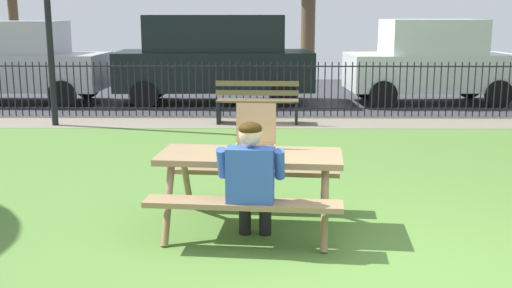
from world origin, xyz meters
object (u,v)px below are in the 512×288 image
(picnic_table_foreground, at_px, (250,170))
(parked_car_left, at_px, (215,57))
(adult_at_table, at_px, (251,178))
(park_bench_center, at_px, (257,102))
(parked_car_center, at_px, (431,61))
(parked_car_far_left, at_px, (11,61))
(pizza_box_open, at_px, (255,142))

(picnic_table_foreground, height_order, parked_car_left, parked_car_left)
(adult_at_table, height_order, park_bench_center, adult_at_table)
(adult_at_table, relative_size, parked_car_center, 0.30)
(picnic_table_foreground, bearing_deg, park_bench_center, 89.77)
(picnic_table_foreground, relative_size, park_bench_center, 1.20)
(picnic_table_foreground, xyz_separation_m, park_bench_center, (0.02, 6.03, -0.18))
(parked_car_left, bearing_deg, picnic_table_foreground, -83.54)
(adult_at_table, xyz_separation_m, parked_car_far_left, (-5.90, 9.35, 0.35))
(pizza_box_open, relative_size, park_bench_center, 0.28)
(parked_car_center, bearing_deg, parked_car_left, -180.00)
(picnic_table_foreground, bearing_deg, adult_at_table, -87.71)
(park_bench_center, bearing_deg, parked_car_far_left, 154.55)
(pizza_box_open, height_order, parked_car_left, parked_car_left)
(parked_car_far_left, height_order, parked_car_left, parked_car_left)
(adult_at_table, bearing_deg, park_bench_center, 89.96)
(park_bench_center, bearing_deg, parked_car_left, 110.05)
(picnic_table_foreground, bearing_deg, pizza_box_open, 69.36)
(picnic_table_foreground, distance_m, adult_at_table, 0.51)
(pizza_box_open, bearing_deg, parked_car_center, 65.01)
(picnic_table_foreground, relative_size, parked_car_center, 0.48)
(parked_car_far_left, xyz_separation_m, parked_car_left, (4.88, -0.00, 0.09))
(parked_car_left, bearing_deg, parked_car_far_left, 179.99)
(parked_car_far_left, relative_size, parked_car_left, 0.96)
(picnic_table_foreground, relative_size, parked_car_far_left, 0.43)
(parked_car_center, bearing_deg, parked_car_far_left, 180.00)
(adult_at_table, height_order, parked_car_center, parked_car_center)
(pizza_box_open, relative_size, parked_car_far_left, 0.10)
(pizza_box_open, relative_size, parked_car_center, 0.11)
(picnic_table_foreground, relative_size, parked_car_left, 0.41)
(picnic_table_foreground, distance_m, pizza_box_open, 0.29)
(adult_at_table, distance_m, park_bench_center, 6.54)
(adult_at_table, distance_m, parked_car_center, 10.21)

